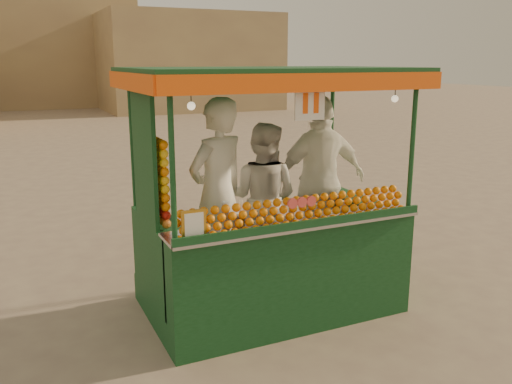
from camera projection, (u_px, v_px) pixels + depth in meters
name	position (u px, v px, depth m)	size (l,w,h in m)	color
ground	(263.00, 305.00, 5.82)	(90.00, 90.00, 0.00)	#6E594E
building_right	(188.00, 62.00, 29.25)	(9.00, 6.00, 5.00)	#A18A5C
building_center	(3.00, 44.00, 30.61)	(14.00, 7.00, 7.00)	#A18A5C
juice_cart	(268.00, 237.00, 5.50)	(2.75, 1.78, 2.50)	#0F3715
vendor_left	(218.00, 194.00, 5.43)	(0.83, 0.70, 1.93)	white
vendor_middle	(263.00, 198.00, 5.89)	(1.00, 1.00, 1.63)	silver
vendor_right	(320.00, 181.00, 6.09)	(1.14, 0.51, 1.91)	white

